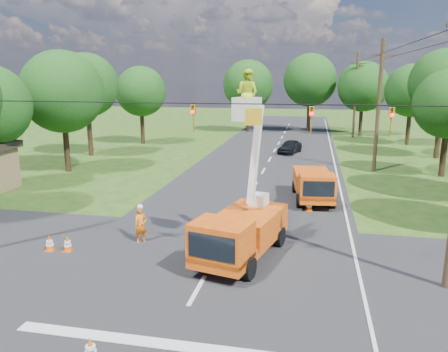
% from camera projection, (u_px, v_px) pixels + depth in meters
% --- Properties ---
extents(ground, '(140.00, 140.00, 0.00)m').
position_uv_depth(ground, '(263.00, 171.00, 34.17)').
color(ground, '#214915').
rests_on(ground, ground).
extents(road_main, '(12.00, 100.00, 0.06)m').
position_uv_depth(road_main, '(263.00, 171.00, 34.17)').
color(road_main, black).
rests_on(road_main, ground).
extents(road_cross, '(56.00, 10.00, 0.07)m').
position_uv_depth(road_cross, '(210.00, 267.00, 16.97)').
color(road_cross, black).
rests_on(road_cross, ground).
extents(stop_bar, '(9.00, 0.45, 0.02)m').
position_uv_depth(stop_bar, '(167.00, 346.00, 12.00)').
color(stop_bar, silver).
rests_on(stop_bar, ground).
extents(edge_line, '(0.12, 90.00, 0.02)m').
position_uv_depth(edge_line, '(337.00, 175.00, 33.07)').
color(edge_line, silver).
rests_on(edge_line, ground).
extents(bucket_truck, '(3.34, 6.01, 7.53)m').
position_uv_depth(bucket_truck, '(241.00, 220.00, 17.43)').
color(bucket_truck, orange).
rests_on(bucket_truck, ground).
extents(second_truck, '(2.61, 5.49, 1.98)m').
position_uv_depth(second_truck, '(313.00, 184.00, 25.81)').
color(second_truck, orange).
rests_on(second_truck, ground).
extents(ground_worker, '(0.68, 0.70, 1.63)m').
position_uv_depth(ground_worker, '(141.00, 225.00, 19.34)').
color(ground_worker, '#F05014').
rests_on(ground_worker, ground).
extents(distant_car, '(2.49, 4.04, 1.28)m').
position_uv_depth(distant_car, '(290.00, 147.00, 42.22)').
color(distant_car, black).
rests_on(distant_car, ground).
extents(traffic_cone_0, '(0.38, 0.38, 0.71)m').
position_uv_depth(traffic_cone_0, '(90.00, 350.00, 11.23)').
color(traffic_cone_0, '#DD540B').
rests_on(traffic_cone_0, ground).
extents(traffic_cone_2, '(0.38, 0.38, 0.71)m').
position_uv_depth(traffic_cone_2, '(270.00, 220.00, 21.43)').
color(traffic_cone_2, '#DD540B').
rests_on(traffic_cone_2, ground).
extents(traffic_cone_3, '(0.38, 0.38, 0.71)m').
position_uv_depth(traffic_cone_3, '(309.00, 205.00, 23.97)').
color(traffic_cone_3, '#DD540B').
rests_on(traffic_cone_3, ground).
extents(traffic_cone_4, '(0.38, 0.38, 0.71)m').
position_uv_depth(traffic_cone_4, '(68.00, 244.00, 18.38)').
color(traffic_cone_4, '#DD540B').
rests_on(traffic_cone_4, ground).
extents(traffic_cone_5, '(0.38, 0.38, 0.71)m').
position_uv_depth(traffic_cone_5, '(50.00, 243.00, 18.45)').
color(traffic_cone_5, '#DD540B').
rests_on(traffic_cone_5, ground).
extents(pole_right_mid, '(1.80, 0.30, 10.00)m').
position_uv_depth(pole_right_mid, '(379.00, 105.00, 33.28)').
color(pole_right_mid, '#4C3823').
rests_on(pole_right_mid, ground).
extents(pole_right_far, '(1.80, 0.30, 10.00)m').
position_uv_depth(pole_right_far, '(356.00, 95.00, 52.39)').
color(pole_right_far, '#4C3823').
rests_on(pole_right_far, ground).
extents(signal_span, '(18.00, 0.29, 1.07)m').
position_uv_depth(signal_span, '(271.00, 116.00, 15.23)').
color(signal_span, black).
rests_on(signal_span, ground).
extents(tree_left_d, '(6.20, 6.20, 9.24)m').
position_uv_depth(tree_left_d, '(62.00, 92.00, 32.88)').
color(tree_left_d, '#382616').
rests_on(tree_left_d, ground).
extents(tree_left_e, '(5.80, 5.80, 9.41)m').
position_uv_depth(tree_left_e, '(86.00, 85.00, 39.83)').
color(tree_left_e, '#382616').
rests_on(tree_left_e, ground).
extents(tree_left_f, '(5.40, 5.40, 8.40)m').
position_uv_depth(tree_left_f, '(141.00, 92.00, 47.26)').
color(tree_left_f, '#382616').
rests_on(tree_left_f, ground).
extents(tree_right_d, '(6.00, 6.00, 9.70)m').
position_uv_depth(tree_right_d, '(444.00, 83.00, 38.39)').
color(tree_right_d, '#382616').
rests_on(tree_right_d, ground).
extents(tree_right_e, '(5.60, 5.60, 8.63)m').
position_uv_depth(tree_right_e, '(412.00, 91.00, 46.42)').
color(tree_right_e, '#382616').
rests_on(tree_right_e, ground).
extents(tree_far_a, '(6.60, 6.60, 9.50)m').
position_uv_depth(tree_far_a, '(248.00, 85.00, 57.66)').
color(tree_far_a, '#382616').
rests_on(tree_far_a, ground).
extents(tree_far_b, '(7.00, 7.00, 10.32)m').
position_uv_depth(tree_far_b, '(310.00, 80.00, 57.86)').
color(tree_far_b, '#382616').
rests_on(tree_far_b, ground).
extents(tree_far_c, '(6.20, 6.20, 9.18)m').
position_uv_depth(tree_far_c, '(363.00, 87.00, 53.89)').
color(tree_far_c, '#382616').
rests_on(tree_far_c, ground).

